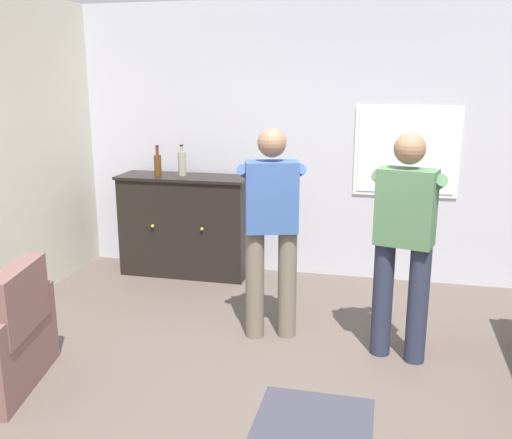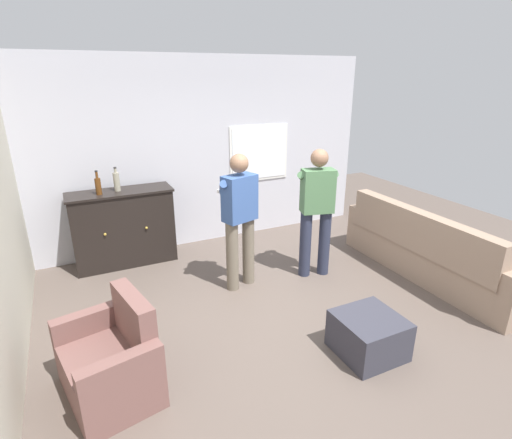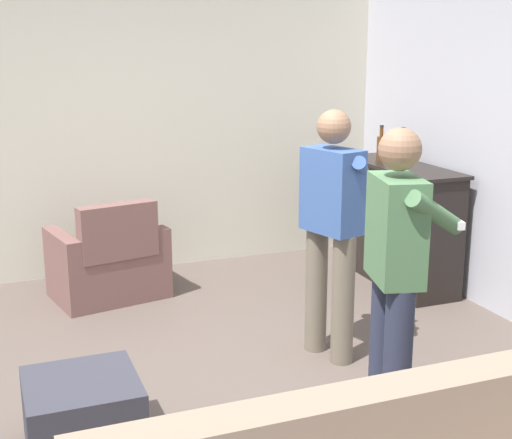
{
  "view_description": "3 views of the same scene",
  "coord_description": "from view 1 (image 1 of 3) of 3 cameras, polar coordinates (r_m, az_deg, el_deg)",
  "views": [
    {
      "loc": [
        0.64,
        -3.19,
        2.05
      ],
      "look_at": [
        -0.23,
        0.51,
        1.1
      ],
      "focal_mm": 40.0,
      "sensor_mm": 36.0,
      "label": 1
    },
    {
      "loc": [
        -1.99,
        -3.11,
        2.54
      ],
      "look_at": [
        -0.31,
        0.38,
        1.11
      ],
      "focal_mm": 28.0,
      "sensor_mm": 36.0,
      "label": 2
    },
    {
      "loc": [
        3.82,
        -1.09,
        2.1
      ],
      "look_at": [
        -0.24,
        0.49,
        1.0
      ],
      "focal_mm": 50.0,
      "sensor_mm": 36.0,
      "label": 3
    }
  ],
  "objects": [
    {
      "name": "person_standing_right",
      "position": [
        4.22,
        14.63,
        -1.67
      ],
      "size": [
        0.54,
        0.51,
        1.68
      ],
      "color": "#282D42",
      "rests_on": "ground"
    },
    {
      "name": "sideboard_cabinet",
      "position": [
        6.06,
        -7.11,
        -0.57
      ],
      "size": [
        1.37,
        0.49,
        1.06
      ],
      "color": "black",
      "rests_on": "ground"
    },
    {
      "name": "bottle_liquor_amber",
      "position": [
        5.95,
        -7.41,
        5.63
      ],
      "size": [
        0.08,
        0.08,
        0.32
      ],
      "color": "gray",
      "rests_on": "sideboard_cabinet"
    },
    {
      "name": "ground",
      "position": [
        3.85,
        1.64,
        -18.14
      ],
      "size": [
        10.4,
        10.4,
        0.0
      ],
      "primitive_type": "plane",
      "color": "brown"
    },
    {
      "name": "wall_back_with_window",
      "position": [
        5.92,
        7.15,
        7.63
      ],
      "size": [
        5.2,
        0.15,
        2.8
      ],
      "color": "silver",
      "rests_on": "ground"
    },
    {
      "name": "person_standing_left",
      "position": [
        4.45,
        1.54,
        -0.43
      ],
      "size": [
        0.53,
        0.52,
        1.68
      ],
      "color": "#6B6051",
      "rests_on": "ground"
    },
    {
      "name": "bottle_wine_green",
      "position": [
        5.97,
        -9.8,
        5.47
      ],
      "size": [
        0.08,
        0.08,
        0.32
      ],
      "color": "#593314",
      "rests_on": "sideboard_cabinet"
    }
  ]
}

